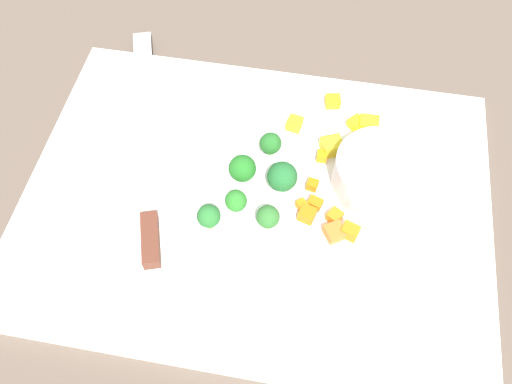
% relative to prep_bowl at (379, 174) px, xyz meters
% --- Properties ---
extents(ground_plane, '(4.00, 4.00, 0.00)m').
position_rel_prep_bowl_xyz_m(ground_plane, '(-0.13, -0.04, -0.03)').
color(ground_plane, brown).
extents(cutting_board, '(0.52, 0.39, 0.01)m').
position_rel_prep_bowl_xyz_m(cutting_board, '(-0.13, -0.04, -0.03)').
color(cutting_board, white).
rests_on(cutting_board, ground_plane).
extents(prep_bowl, '(0.10, 0.10, 0.05)m').
position_rel_prep_bowl_xyz_m(prep_bowl, '(0.00, 0.00, 0.00)').
color(prep_bowl, white).
rests_on(prep_bowl, cutting_board).
extents(chef_knife, '(0.13, 0.34, 0.02)m').
position_rel_prep_bowl_xyz_m(chef_knife, '(-0.26, -0.02, -0.02)').
color(chef_knife, silver).
rests_on(chef_knife, cutting_board).
extents(carrot_dice_0, '(0.01, 0.01, 0.01)m').
position_rel_prep_bowl_xyz_m(carrot_dice_0, '(-0.07, -0.02, -0.02)').
color(carrot_dice_0, orange).
rests_on(carrot_dice_0, cutting_board).
extents(carrot_dice_1, '(0.02, 0.02, 0.01)m').
position_rel_prep_bowl_xyz_m(carrot_dice_1, '(-0.06, -0.04, -0.02)').
color(carrot_dice_1, orange).
rests_on(carrot_dice_1, cutting_board).
extents(carrot_dice_2, '(0.02, 0.02, 0.01)m').
position_rel_prep_bowl_xyz_m(carrot_dice_2, '(-0.04, -0.05, -0.02)').
color(carrot_dice_2, orange).
rests_on(carrot_dice_2, cutting_board).
extents(carrot_dice_3, '(0.01, 0.01, 0.01)m').
position_rel_prep_bowl_xyz_m(carrot_dice_3, '(-0.06, 0.03, -0.02)').
color(carrot_dice_3, orange).
rests_on(carrot_dice_3, cutting_board).
extents(carrot_dice_4, '(0.02, 0.02, 0.01)m').
position_rel_prep_bowl_xyz_m(carrot_dice_4, '(-0.08, -0.04, -0.02)').
color(carrot_dice_4, orange).
rests_on(carrot_dice_4, cutting_board).
extents(carrot_dice_5, '(0.02, 0.02, 0.01)m').
position_rel_prep_bowl_xyz_m(carrot_dice_5, '(-0.02, -0.07, -0.02)').
color(carrot_dice_5, orange).
rests_on(carrot_dice_5, cutting_board).
extents(carrot_dice_6, '(0.03, 0.03, 0.01)m').
position_rel_prep_bowl_xyz_m(carrot_dice_6, '(-0.04, -0.07, -0.02)').
color(carrot_dice_6, orange).
rests_on(carrot_dice_6, cutting_board).
extents(carrot_dice_7, '(0.02, 0.02, 0.01)m').
position_rel_prep_bowl_xyz_m(carrot_dice_7, '(-0.07, -0.05, -0.02)').
color(carrot_dice_7, orange).
rests_on(carrot_dice_7, cutting_board).
extents(pepper_dice_0, '(0.02, 0.02, 0.01)m').
position_rel_prep_bowl_xyz_m(pepper_dice_0, '(-0.03, 0.08, -0.02)').
color(pepper_dice_0, yellow).
rests_on(pepper_dice_0, cutting_board).
extents(pepper_dice_1, '(0.02, 0.02, 0.01)m').
position_rel_prep_bowl_xyz_m(pepper_dice_1, '(-0.10, 0.07, -0.02)').
color(pepper_dice_1, yellow).
rests_on(pepper_dice_1, cutting_board).
extents(pepper_dice_2, '(0.02, 0.02, 0.01)m').
position_rel_prep_bowl_xyz_m(pepper_dice_2, '(-0.02, 0.06, -0.02)').
color(pepper_dice_2, yellow).
rests_on(pepper_dice_2, cutting_board).
extents(pepper_dice_3, '(0.02, 0.02, 0.01)m').
position_rel_prep_bowl_xyz_m(pepper_dice_3, '(-0.06, 0.11, -0.02)').
color(pepper_dice_3, yellow).
rests_on(pepper_dice_3, cutting_board).
extents(pepper_dice_4, '(0.03, 0.03, 0.02)m').
position_rel_prep_bowl_xyz_m(pepper_dice_4, '(-0.05, 0.04, -0.01)').
color(pepper_dice_4, yellow).
rests_on(pepper_dice_4, cutting_board).
extents(pepper_dice_5, '(0.02, 0.02, 0.02)m').
position_rel_prep_bowl_xyz_m(pepper_dice_5, '(-0.01, 0.08, -0.01)').
color(pepper_dice_5, yellow).
rests_on(pepper_dice_5, cutting_board).
extents(broccoli_floret_0, '(0.03, 0.03, 0.03)m').
position_rel_prep_bowl_xyz_m(broccoli_floret_0, '(-0.17, -0.08, -0.00)').
color(broccoli_floret_0, '#94B656').
rests_on(broccoli_floret_0, cutting_board).
extents(broccoli_floret_1, '(0.03, 0.03, 0.03)m').
position_rel_prep_bowl_xyz_m(broccoli_floret_1, '(-0.12, 0.02, -0.00)').
color(broccoli_floret_1, '#7FC36D').
rests_on(broccoli_floret_1, cutting_board).
extents(broccoli_floret_2, '(0.03, 0.03, 0.04)m').
position_rel_prep_bowl_xyz_m(broccoli_floret_2, '(-0.10, -0.02, -0.00)').
color(broccoli_floret_2, '#80BC5B').
rests_on(broccoli_floret_2, cutting_board).
extents(broccoli_floret_3, '(0.03, 0.03, 0.03)m').
position_rel_prep_bowl_xyz_m(broccoli_floret_3, '(-0.11, -0.07, -0.00)').
color(broccoli_floret_3, '#8DAC63').
rests_on(broccoli_floret_3, cutting_board).
extents(broccoli_floret_4, '(0.03, 0.03, 0.03)m').
position_rel_prep_bowl_xyz_m(broccoli_floret_4, '(-0.15, -0.02, -0.00)').
color(broccoli_floret_4, '#94B25D').
rests_on(broccoli_floret_4, cutting_board).
extents(broccoli_floret_5, '(0.02, 0.02, 0.03)m').
position_rel_prep_bowl_xyz_m(broccoli_floret_5, '(-0.15, -0.06, -0.01)').
color(broccoli_floret_5, '#94B061').
rests_on(broccoli_floret_5, cutting_board).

